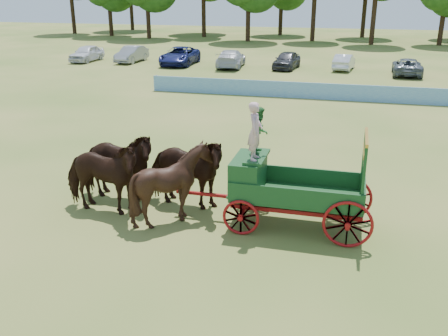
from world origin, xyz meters
TOP-DOWN VIEW (x-y plane):
  - ground at (0.00, 0.00)m, footprint 160.00×160.00m
  - horse_lead_left at (-7.88, -1.29)m, footprint 2.96×1.49m
  - horse_lead_right at (-7.88, -0.19)m, footprint 2.91×1.38m
  - horse_wheel_left at (-5.48, -1.29)m, footprint 2.29×2.05m
  - horse_wheel_right at (-5.48, -0.19)m, footprint 3.03×1.68m
  - farm_dray at (-2.51, -0.74)m, footprint 6.00×2.00m
  - sponsor_banner at (-1.00, 18.00)m, footprint 26.00×0.08m
  - parked_cars at (-5.34, 30.16)m, footprint 47.23×6.36m

SIDE VIEW (x-z plane):
  - ground at x=0.00m, z-range 0.00..0.00m
  - sponsor_banner at x=-1.00m, z-range 0.00..1.05m
  - parked_cars at x=-5.34m, z-range -0.05..1.57m
  - horse_lead_left at x=-7.88m, z-range 0.00..2.43m
  - horse_lead_right at x=-7.88m, z-range 0.00..2.43m
  - horse_wheel_right at x=-5.48m, z-range 0.00..2.43m
  - horse_wheel_left at x=-5.48m, z-range 0.00..2.44m
  - farm_dray at x=-2.51m, z-range -0.32..3.51m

